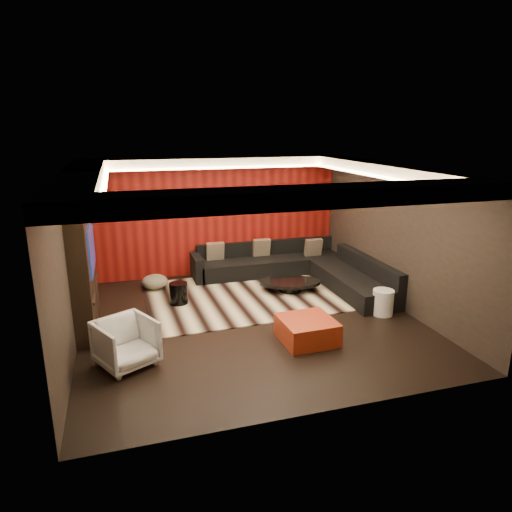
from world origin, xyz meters
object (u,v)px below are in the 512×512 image
object	(u,v)px
coffee_table	(290,286)
drum_stool	(179,293)
orange_ottoman	(307,330)
sectional_sofa	(299,269)
white_side_table	(383,302)
armchair	(126,343)

from	to	relation	value
coffee_table	drum_stool	size ratio (longest dim) A/B	3.07
orange_ottoman	sectional_sofa	size ratio (longest dim) A/B	0.24
coffee_table	orange_ottoman	bearing A→B (deg)	-103.93
white_side_table	sectional_sofa	xyz separation A→B (m)	(-0.77, 2.35, 0.02)
orange_ottoman	armchair	bearing A→B (deg)	179.64
drum_stool	sectional_sofa	bearing A→B (deg)	13.62
drum_stool	orange_ottoman	xyz separation A→B (m)	(1.85, -2.26, -0.04)
orange_ottoman	armchair	size ratio (longest dim) A/B	1.09
coffee_table	white_side_table	distance (m)	2.10
armchair	orange_ottoman	bearing A→B (deg)	-27.55
coffee_table	sectional_sofa	world-z (taller)	sectional_sofa
drum_stool	orange_ottoman	world-z (taller)	drum_stool
white_side_table	armchair	xyz separation A→B (m)	(-4.72, -0.59, 0.12)
sectional_sofa	orange_ottoman	bearing A→B (deg)	-109.57
coffee_table	orange_ottoman	xyz separation A→B (m)	(-0.57, -2.30, 0.06)
coffee_table	armchair	xyz separation A→B (m)	(-3.48, -2.29, 0.23)
drum_stool	white_side_table	distance (m)	4.01
drum_stool	armchair	xyz separation A→B (m)	(-1.06, -2.24, 0.13)
armchair	sectional_sofa	xyz separation A→B (m)	(3.96, 2.94, -0.10)
drum_stool	white_side_table	xyz separation A→B (m)	(3.66, -1.64, 0.01)
coffee_table	armchair	bearing A→B (deg)	-146.70
orange_ottoman	sectional_sofa	world-z (taller)	sectional_sofa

